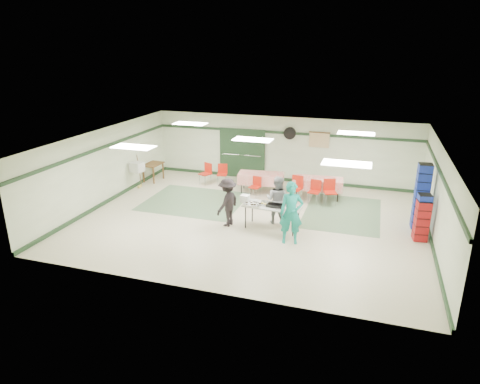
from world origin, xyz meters
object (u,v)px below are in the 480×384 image
(serving_table, at_px, (272,207))
(broom, at_px, (139,171))
(volunteer_teal, at_px, (291,213))
(chair_c, at_px, (330,189))
(chair_d, at_px, (256,185))
(crate_stack_blue_a, at_px, (421,197))
(chair_loose_b, at_px, (207,171))
(crate_stack_blue_b, at_px, (422,217))
(dining_table_b, at_px, (261,178))
(printer_table, at_px, (153,166))
(chair_loose_a, at_px, (222,172))
(volunteer_dark, at_px, (228,202))
(chair_a, at_px, (315,189))
(dining_table_a, at_px, (318,183))
(office_printer, at_px, (137,167))
(volunteer_grey, at_px, (277,200))
(chair_b, at_px, (296,186))
(crate_stack_red, at_px, (422,221))

(serving_table, distance_m, broom, 6.47)
(volunteer_teal, xyz_separation_m, chair_c, (0.71, 3.54, -0.35))
(serving_table, distance_m, chair_d, 3.02)
(crate_stack_blue_a, bearing_deg, serving_table, -161.75)
(serving_table, xyz_separation_m, chair_loose_b, (-3.62, 3.58, -0.17))
(crate_stack_blue_a, relative_size, crate_stack_blue_b, 1.48)
(dining_table_b, height_order, chair_c, chair_c)
(chair_c, relative_size, crate_stack_blue_b, 0.66)
(serving_table, xyz_separation_m, printer_table, (-5.94, 3.34, -0.07))
(printer_table, distance_m, broom, 0.98)
(chair_loose_a, bearing_deg, crate_stack_blue_a, -28.52)
(chair_c, height_order, crate_stack_blue_b, crate_stack_blue_b)
(volunteer_teal, distance_m, crate_stack_blue_b, 3.86)
(volunteer_dark, relative_size, chair_a, 1.82)
(dining_table_a, bearing_deg, broom, -176.82)
(crate_stack_blue_a, height_order, crate_stack_blue_b, crate_stack_blue_a)
(chair_loose_b, bearing_deg, volunteer_teal, -19.92)
(dining_table_b, relative_size, office_printer, 3.81)
(volunteer_grey, relative_size, crate_stack_blue_a, 0.75)
(chair_b, height_order, chair_loose_b, chair_b)
(chair_d, xyz_separation_m, crate_stack_red, (5.64, -2.21, 0.15))
(crate_stack_blue_b, xyz_separation_m, office_printer, (-10.30, 1.52, 0.23))
(dining_table_a, distance_m, chair_a, 0.57)
(chair_loose_b, relative_size, crate_stack_blue_b, 0.63)
(crate_stack_blue_a, relative_size, office_printer, 4.41)
(serving_table, height_order, crate_stack_blue_a, crate_stack_blue_a)
(chair_loose_b, height_order, office_printer, office_printer)
(dining_table_b, bearing_deg, chair_loose_a, 157.52)
(crate_stack_blue_a, bearing_deg, chair_b, 162.36)
(chair_a, bearing_deg, volunteer_teal, -84.39)
(volunteer_teal, relative_size, office_printer, 3.89)
(volunteer_teal, bearing_deg, office_printer, 143.46)
(crate_stack_blue_a, bearing_deg, volunteer_dark, -164.53)
(chair_loose_a, bearing_deg, chair_b, -28.55)
(chair_c, bearing_deg, dining_table_b, 148.91)
(crate_stack_blue_a, bearing_deg, office_printer, 176.35)
(volunteer_teal, relative_size, dining_table_b, 1.02)
(volunteer_teal, xyz_separation_m, chair_d, (-2.03, 3.53, -0.45))
(volunteer_teal, bearing_deg, broom, 141.77)
(chair_b, xyz_separation_m, chair_loose_b, (-3.88, 0.84, -0.04))
(serving_table, bearing_deg, crate_stack_red, 12.32)
(chair_d, distance_m, broom, 4.76)
(crate_stack_blue_a, distance_m, broom, 10.43)
(crate_stack_blue_a, bearing_deg, chair_c, 155.81)
(chair_a, xyz_separation_m, broom, (-6.96, -0.37, 0.18))
(chair_b, relative_size, broom, 0.70)
(dining_table_b, height_order, chair_b, chair_b)
(chair_d, bearing_deg, office_printer, -156.14)
(crate_stack_blue_a, distance_m, printer_table, 10.48)
(dining_table_a, height_order, crate_stack_red, crate_stack_red)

